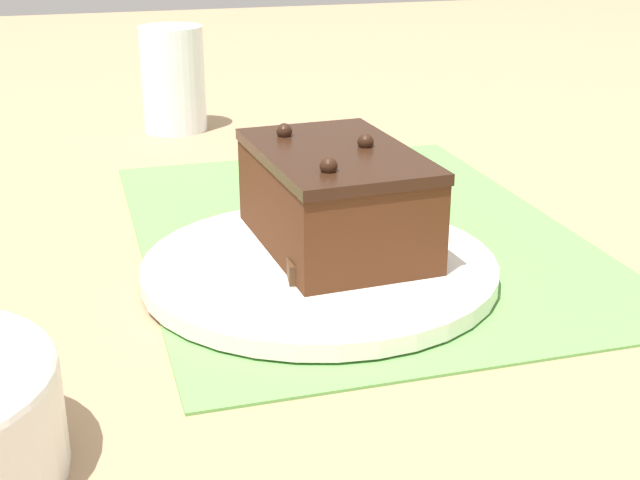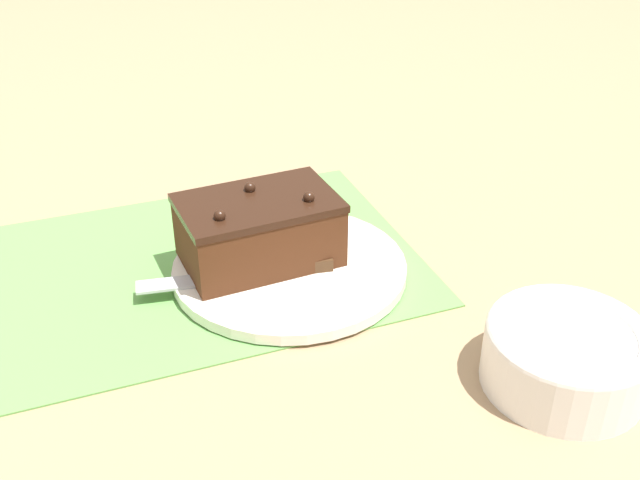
# 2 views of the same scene
# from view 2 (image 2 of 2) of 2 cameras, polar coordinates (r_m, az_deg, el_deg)

# --- Properties ---
(ground_plane) EXTENTS (3.00, 3.00, 0.00)m
(ground_plane) POSITION_cam_2_polar(r_m,az_deg,el_deg) (0.84, -8.79, -1.93)
(ground_plane) COLOR #9E7F5B
(placemat_woven) EXTENTS (0.46, 0.34, 0.00)m
(placemat_woven) POSITION_cam_2_polar(r_m,az_deg,el_deg) (0.83, -8.80, -1.81)
(placemat_woven) COLOR #609E4C
(placemat_woven) RESTS_ON ground_plane
(cake_plate) EXTENTS (0.25, 0.25, 0.01)m
(cake_plate) POSITION_cam_2_polar(r_m,az_deg,el_deg) (0.80, -2.32, -2.15)
(cake_plate) COLOR white
(cake_plate) RESTS_ON placemat_woven
(chocolate_cake) EXTENTS (0.17, 0.11, 0.08)m
(chocolate_cake) POSITION_cam_2_polar(r_m,az_deg,el_deg) (0.79, -4.67, 0.78)
(chocolate_cake) COLOR #472614
(chocolate_cake) RESTS_ON cake_plate
(serving_knife) EXTENTS (0.20, 0.05, 0.01)m
(serving_knife) POSITION_cam_2_polar(r_m,az_deg,el_deg) (0.78, -3.90, -2.27)
(serving_knife) COLOR #472D19
(serving_knife) RESTS_ON cake_plate
(small_bowl) EXTENTS (0.14, 0.14, 0.06)m
(small_bowl) POSITION_cam_2_polar(r_m,az_deg,el_deg) (0.69, 18.24, -8.22)
(small_bowl) COLOR white
(small_bowl) RESTS_ON ground_plane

